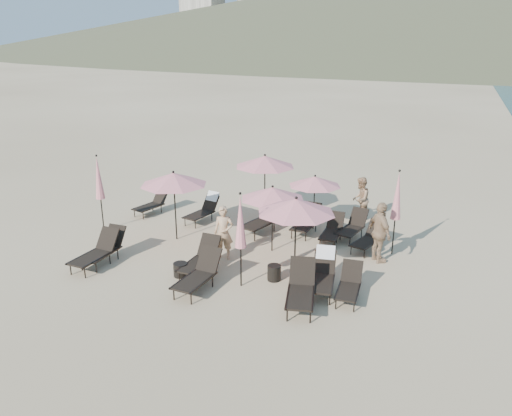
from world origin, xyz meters
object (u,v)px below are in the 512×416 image
at_px(lounger_9, 307,221).
at_px(lounger_6, 152,203).
at_px(umbrella_closed_1, 397,196).
at_px(umbrella_open_4, 315,181).
at_px(lounger_5, 301,288).
at_px(beachgoer_c, 380,233).
at_px(lounger_1, 105,248).
at_px(lounger_10, 332,230).
at_px(side_table_0, 180,270).
at_px(lounger_3, 199,274).
at_px(lounger_11, 369,238).
at_px(beachgoer_b, 360,199).
at_px(umbrella_open_2, 296,206).
at_px(side_table_1, 274,273).
at_px(umbrella_open_3, 265,161).
at_px(umbrella_closed_2, 99,178).
at_px(umbrella_open_0, 174,179).
at_px(lounger_13, 353,226).
at_px(lounger_0, 96,252).
at_px(umbrella_closed_0, 240,222).
at_px(umbrella_open_1, 273,193).
at_px(lounger_12, 349,285).
at_px(lounger_2, 201,258).
at_px(lounger_7, 204,209).
at_px(lounger_4, 323,272).
at_px(beachgoer_a, 224,233).

bearing_deg(lounger_9, lounger_6, -173.52).
bearing_deg(umbrella_closed_1, umbrella_open_4, 157.29).
xyz_separation_m(lounger_5, lounger_6, (-7.58, 4.80, -0.07)).
bearing_deg(umbrella_open_4, beachgoer_c, -37.39).
height_order(lounger_1, lounger_10, lounger_1).
bearing_deg(side_table_0, umbrella_closed_1, 35.24).
relative_size(lounger_3, lounger_11, 1.10).
height_order(lounger_6, beachgoer_b, beachgoer_b).
bearing_deg(umbrella_open_4, lounger_6, -173.74).
distance_m(umbrella_open_2, side_table_1, 2.04).
height_order(umbrella_open_3, umbrella_closed_2, umbrella_closed_2).
bearing_deg(umbrella_open_0, umbrella_open_2, -14.24).
height_order(lounger_10, lounger_13, lounger_13).
bearing_deg(lounger_0, lounger_9, 47.18).
bearing_deg(umbrella_closed_2, side_table_0, -26.58).
distance_m(lounger_1, umbrella_closed_0, 4.81).
bearing_deg(umbrella_closed_0, umbrella_open_1, 90.62).
xyz_separation_m(lounger_0, umbrella_open_1, (4.59, 3.05, 1.51)).
relative_size(lounger_6, umbrella_open_0, 0.67).
bearing_deg(umbrella_closed_1, lounger_5, -112.93).
relative_size(lounger_9, umbrella_open_2, 0.70).
bearing_deg(umbrella_open_2, side_table_0, -157.48).
relative_size(umbrella_open_1, side_table_1, 4.91).
distance_m(umbrella_open_2, umbrella_closed_2, 7.62).
relative_size(lounger_13, side_table_1, 3.69).
xyz_separation_m(lounger_1, side_table_0, (2.69, -0.04, -0.25)).
relative_size(lounger_10, beachgoer_c, 0.79).
relative_size(lounger_5, beachgoer_c, 0.99).
bearing_deg(side_table_1, lounger_12, -6.71).
distance_m(lounger_9, beachgoer_b, 2.53).
bearing_deg(beachgoer_b, umbrella_open_0, -49.49).
bearing_deg(lounger_2, beachgoer_c, 31.60).
bearing_deg(lounger_7, lounger_13, 15.57).
bearing_deg(lounger_5, lounger_7, 124.25).
distance_m(lounger_7, umbrella_closed_0, 5.71).
bearing_deg(umbrella_closed_1, lounger_11, 176.41).
bearing_deg(umbrella_open_1, umbrella_closed_2, -175.60).
distance_m(umbrella_closed_2, side_table_0, 5.30).
relative_size(lounger_4, lounger_10, 1.15).
bearing_deg(lounger_9, umbrella_open_3, 155.40).
distance_m(lounger_7, beachgoer_b, 5.94).
bearing_deg(lounger_5, lounger_12, 23.88).
distance_m(lounger_2, beachgoer_a, 1.28).
distance_m(lounger_3, umbrella_open_0, 4.21).
relative_size(lounger_11, side_table_1, 3.55).
relative_size(lounger_0, lounger_4, 1.01).
bearing_deg(side_table_0, umbrella_open_3, 85.72).
bearing_deg(umbrella_open_3, lounger_2, -89.93).
xyz_separation_m(lounger_9, lounger_12, (2.39, -4.19, -0.05)).
bearing_deg(lounger_7, umbrella_open_2, -22.91).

